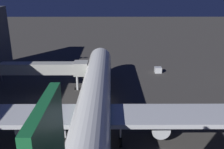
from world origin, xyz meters
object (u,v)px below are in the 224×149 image
at_px(airliner_at_gate, 93,110).
at_px(traffic_cone_nose_port, 109,74).
at_px(baggage_container_near_belt, 158,70).
at_px(jet_bridge, 51,68).
at_px(traffic_cone_nose_starboard, 93,74).

xyz_separation_m(airliner_at_gate, traffic_cone_nose_port, (-2.20, -31.26, -4.92)).
xyz_separation_m(airliner_at_gate, baggage_container_near_belt, (-16.06, -32.86, -4.41)).
bearing_deg(airliner_at_gate, traffic_cone_nose_port, -94.03).
height_order(airliner_at_gate, jet_bridge, airliner_at_gate).
distance_m(airliner_at_gate, traffic_cone_nose_starboard, 31.72).
distance_m(jet_bridge, baggage_container_near_belt, 30.07).
bearing_deg(jet_bridge, traffic_cone_nose_starboard, -128.95).
bearing_deg(baggage_container_near_belt, airliner_at_gate, 63.96).
height_order(jet_bridge, traffic_cone_nose_starboard, jet_bridge).
bearing_deg(baggage_container_near_belt, jet_bridge, 24.70).
relative_size(jet_bridge, baggage_container_near_belt, 10.67).
bearing_deg(traffic_cone_nose_port, airliner_at_gate, 85.97).
distance_m(airliner_at_gate, baggage_container_near_belt, 36.83).
xyz_separation_m(traffic_cone_nose_port, traffic_cone_nose_starboard, (4.40, 0.00, 0.00)).
relative_size(airliner_at_gate, baggage_container_near_belt, 34.01).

